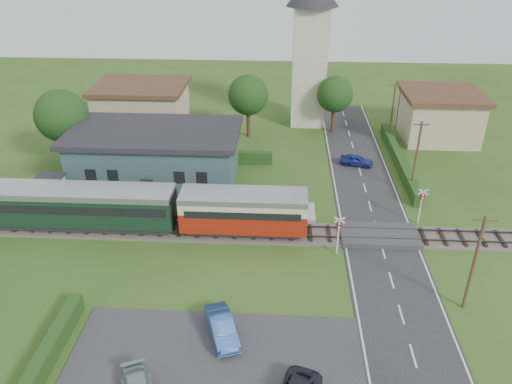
# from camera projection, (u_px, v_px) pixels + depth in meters

# --- Properties ---
(ground) EXTENTS (120.00, 120.00, 0.00)m
(ground) POSITION_uv_depth(u_px,v_px,m) (253.00, 248.00, 38.78)
(ground) COLOR #2D4C19
(railway_track) EXTENTS (76.00, 3.20, 0.49)m
(railway_track) POSITION_uv_depth(u_px,v_px,m) (255.00, 233.00, 40.48)
(railway_track) COLOR #4C443D
(railway_track) RESTS_ON ground
(road) EXTENTS (6.00, 70.00, 0.05)m
(road) POSITION_uv_depth(u_px,v_px,m) (383.00, 252.00, 38.26)
(road) COLOR #28282B
(road) RESTS_ON ground
(car_park) EXTENTS (17.00, 9.00, 0.08)m
(car_park) POSITION_uv_depth(u_px,v_px,m) (214.00, 367.00, 28.29)
(car_park) COLOR #333335
(car_park) RESTS_ON ground
(crossing_deck) EXTENTS (6.20, 3.40, 0.45)m
(crossing_deck) POSITION_uv_depth(u_px,v_px,m) (379.00, 235.00, 39.93)
(crossing_deck) COLOR #333335
(crossing_deck) RESTS_ON ground
(platform) EXTENTS (30.00, 3.00, 0.45)m
(platform) POSITION_uv_depth(u_px,v_px,m) (143.00, 208.00, 43.74)
(platform) COLOR gray
(platform) RESTS_ON ground
(equipment_hut) EXTENTS (2.30, 2.30, 2.55)m
(equipment_hut) POSITION_uv_depth(u_px,v_px,m) (51.00, 190.00, 43.42)
(equipment_hut) COLOR beige
(equipment_hut) RESTS_ON platform
(station_building) EXTENTS (16.00, 9.00, 5.30)m
(station_building) POSITION_uv_depth(u_px,v_px,m) (156.00, 155.00, 47.66)
(station_building) COLOR #385156
(station_building) RESTS_ON ground
(train) EXTENTS (43.20, 2.90, 3.40)m
(train) POSITION_uv_depth(u_px,v_px,m) (37.00, 204.00, 40.39)
(train) COLOR #232328
(train) RESTS_ON ground
(church_tower) EXTENTS (6.00, 6.00, 17.60)m
(church_tower) POSITION_uv_depth(u_px,v_px,m) (311.00, 40.00, 58.27)
(church_tower) COLOR beige
(church_tower) RESTS_ON ground
(house_west) EXTENTS (10.80, 8.80, 5.50)m
(house_west) POSITION_uv_depth(u_px,v_px,m) (142.00, 106.00, 60.17)
(house_west) COLOR tan
(house_west) RESTS_ON ground
(house_east) EXTENTS (8.80, 8.80, 5.50)m
(house_east) POSITION_uv_depth(u_px,v_px,m) (439.00, 115.00, 57.53)
(house_east) COLOR tan
(house_east) RESTS_ON ground
(hedge_carpark) EXTENTS (0.80, 9.00, 1.20)m
(hedge_carpark) POSITION_uv_depth(u_px,v_px,m) (49.00, 353.00, 28.50)
(hedge_carpark) COLOR #193814
(hedge_carpark) RESTS_ON ground
(hedge_roadside) EXTENTS (0.80, 18.00, 1.20)m
(hedge_roadside) POSITION_uv_depth(u_px,v_px,m) (399.00, 160.00, 51.84)
(hedge_roadside) COLOR #193814
(hedge_roadside) RESTS_ON ground
(hedge_station) EXTENTS (22.00, 0.80, 1.30)m
(hedge_station) POSITION_uv_depth(u_px,v_px,m) (168.00, 156.00, 52.59)
(hedge_station) COLOR #193814
(hedge_station) RESTS_ON ground
(tree_a) EXTENTS (5.20, 5.20, 8.00)m
(tree_a) POSITION_uv_depth(u_px,v_px,m) (61.00, 116.00, 49.53)
(tree_a) COLOR #332316
(tree_a) RESTS_ON ground
(tree_b) EXTENTS (4.60, 4.60, 7.34)m
(tree_b) POSITION_uv_depth(u_px,v_px,m) (248.00, 95.00, 56.70)
(tree_b) COLOR #332316
(tree_b) RESTS_ON ground
(tree_c) EXTENTS (4.20, 4.20, 6.78)m
(tree_c) POSITION_uv_depth(u_px,v_px,m) (335.00, 94.00, 58.13)
(tree_c) COLOR #332316
(tree_c) RESTS_ON ground
(utility_pole_b) EXTENTS (1.40, 0.22, 7.00)m
(utility_pole_b) POSITION_uv_depth(u_px,v_px,m) (474.00, 262.00, 31.07)
(utility_pole_b) COLOR #473321
(utility_pole_b) RESTS_ON ground
(utility_pole_c) EXTENTS (1.40, 0.22, 7.00)m
(utility_pole_c) POSITION_uv_depth(u_px,v_px,m) (416.00, 157.00, 45.13)
(utility_pole_c) COLOR #473321
(utility_pole_c) RESTS_ON ground
(utility_pole_d) EXTENTS (1.40, 0.22, 7.00)m
(utility_pole_d) POSITION_uv_depth(u_px,v_px,m) (392.00, 112.00, 55.67)
(utility_pole_d) COLOR #473321
(utility_pole_d) RESTS_ON ground
(crossing_signal_near) EXTENTS (0.84, 0.28, 3.28)m
(crossing_signal_near) POSITION_uv_depth(u_px,v_px,m) (339.00, 230.00, 37.08)
(crossing_signal_near) COLOR silver
(crossing_signal_near) RESTS_ON ground
(crossing_signal_far) EXTENTS (0.84, 0.28, 3.28)m
(crossing_signal_far) POSITION_uv_depth(u_px,v_px,m) (422.00, 201.00, 40.94)
(crossing_signal_far) COLOR silver
(crossing_signal_far) RESTS_ON ground
(streetlamp_west) EXTENTS (0.30, 0.30, 5.15)m
(streetlamp_west) POSITION_uv_depth(u_px,v_px,m) (69.00, 117.00, 56.01)
(streetlamp_west) COLOR #3F3F47
(streetlamp_west) RESTS_ON ground
(streetlamp_east) EXTENTS (0.30, 0.30, 5.15)m
(streetlamp_east) POSITION_uv_depth(u_px,v_px,m) (399.00, 104.00, 60.25)
(streetlamp_east) COLOR #3F3F47
(streetlamp_east) RESTS_ON ground
(car_on_road) EXTENTS (3.61, 2.16, 1.15)m
(car_on_road) POSITION_uv_depth(u_px,v_px,m) (356.00, 160.00, 51.65)
(car_on_road) COLOR navy
(car_on_road) RESTS_ON road
(car_park_blue) EXTENTS (2.69, 4.21, 1.31)m
(car_park_blue) POSITION_uv_depth(u_px,v_px,m) (222.00, 327.00, 30.15)
(car_park_blue) COLOR #2D55A0
(car_park_blue) RESTS_ON car_park
(pedestrian_near) EXTENTS (0.61, 0.40, 1.66)m
(pedestrian_near) POSITION_uv_depth(u_px,v_px,m) (238.00, 202.00, 42.49)
(pedestrian_near) COLOR gray
(pedestrian_near) RESTS_ON platform
(pedestrian_far) EXTENTS (0.91, 1.01, 1.71)m
(pedestrian_far) POSITION_uv_depth(u_px,v_px,m) (77.00, 194.00, 43.80)
(pedestrian_far) COLOR gray
(pedestrian_far) RESTS_ON platform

